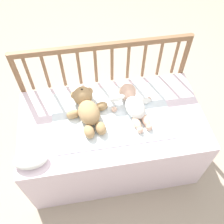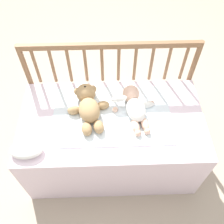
{
  "view_description": "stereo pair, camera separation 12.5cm",
  "coord_description": "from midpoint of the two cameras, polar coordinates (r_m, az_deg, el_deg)",
  "views": [
    {
      "loc": [
        -0.16,
        -0.93,
        1.86
      ],
      "look_at": [
        0.0,
        0.01,
        0.59
      ],
      "focal_mm": 40.0,
      "sensor_mm": 36.0,
      "label": 1
    },
    {
      "loc": [
        -0.03,
        -0.94,
        1.86
      ],
      "look_at": [
        0.0,
        0.01,
        0.59
      ],
      "focal_mm": 40.0,
      "sensor_mm": 36.0,
      "label": 2
    }
  ],
  "objects": [
    {
      "name": "ground_plane",
      "position": [
        2.09,
        1.75,
        -10.15
      ],
      "size": [
        12.0,
        12.0,
        0.0
      ],
      "primitive_type": "plane",
      "color": "tan"
    },
    {
      "name": "crib_mattress",
      "position": [
        1.85,
        1.95,
        -6.42
      ],
      "size": [
        1.21,
        0.66,
        0.53
      ],
      "color": "silver",
      "rests_on": "ground_plane"
    },
    {
      "name": "crib_rail",
      "position": [
        1.8,
        1.65,
        9.06
      ],
      "size": [
        1.21,
        0.04,
        0.86
      ],
      "color": "brown",
      "rests_on": "ground_plane"
    },
    {
      "name": "blanket",
      "position": [
        1.64,
        2.16,
        -0.72
      ],
      "size": [
        0.77,
        0.48,
        0.01
      ],
      "color": "white",
      "rests_on": "crib_mattress"
    },
    {
      "name": "teddy_bear",
      "position": [
        1.63,
        -3.27,
        1.49
      ],
      "size": [
        0.29,
        0.38,
        0.13
      ],
      "color": "tan",
      "rests_on": "crib_mattress"
    },
    {
      "name": "baby",
      "position": [
        1.64,
        7.37,
        1.3
      ],
      "size": [
        0.31,
        0.37,
        0.12
      ],
      "color": "white",
      "rests_on": "crib_mattress"
    },
    {
      "name": "small_pillow",
      "position": [
        1.54,
        -16.78,
        -8.37
      ],
      "size": [
        0.2,
        0.12,
        0.06
      ],
      "color": "white",
      "rests_on": "crib_mattress"
    }
  ]
}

